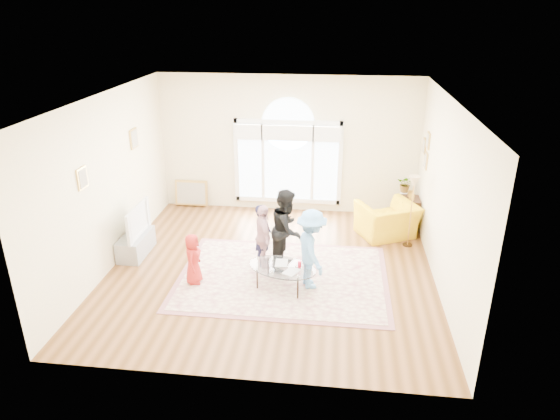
# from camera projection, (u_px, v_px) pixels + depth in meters

# --- Properties ---
(ground) EXTENTS (6.00, 6.00, 0.00)m
(ground) POSITION_uv_depth(u_px,v_px,m) (271.00, 269.00, 9.41)
(ground) COLOR #543314
(ground) RESTS_ON ground
(room_shell) EXTENTS (6.00, 6.00, 6.00)m
(room_shell) POSITION_uv_depth(u_px,v_px,m) (288.00, 148.00, 11.40)
(room_shell) COLOR beige
(room_shell) RESTS_ON ground
(area_rug) EXTENTS (3.60, 2.60, 0.02)m
(area_rug) POSITION_uv_depth(u_px,v_px,m) (283.00, 277.00, 9.13)
(area_rug) COLOR beige
(area_rug) RESTS_ON ground
(rug_border) EXTENTS (3.80, 2.80, 0.01)m
(rug_border) POSITION_uv_depth(u_px,v_px,m) (283.00, 277.00, 9.13)
(rug_border) COLOR #975D61
(rug_border) RESTS_ON ground
(tv_console) EXTENTS (0.45, 1.00, 0.42)m
(tv_console) POSITION_uv_depth(u_px,v_px,m) (136.00, 244.00, 9.91)
(tv_console) COLOR gray
(tv_console) RESTS_ON ground
(television) EXTENTS (0.17, 1.07, 0.62)m
(television) POSITION_uv_depth(u_px,v_px,m) (133.00, 220.00, 9.71)
(television) COLOR black
(television) RESTS_ON tv_console
(coffee_table) EXTENTS (1.39, 1.11, 0.54)m
(coffee_table) POSITION_uv_depth(u_px,v_px,m) (283.00, 268.00, 8.64)
(coffee_table) COLOR silver
(coffee_table) RESTS_ON ground
(armchair) EXTENTS (1.45, 1.39, 0.74)m
(armchair) POSITION_uv_depth(u_px,v_px,m) (387.00, 220.00, 10.62)
(armchair) COLOR gold
(armchair) RESTS_ON ground
(side_cabinet) EXTENTS (0.40, 0.50, 0.70)m
(side_cabinet) POSITION_uv_depth(u_px,v_px,m) (409.00, 213.00, 11.02)
(side_cabinet) COLOR black
(side_cabinet) RESTS_ON ground
(floor_lamp) EXTENTS (0.28, 0.28, 1.51)m
(floor_lamp) POSITION_uv_depth(u_px,v_px,m) (414.00, 187.00, 9.85)
(floor_lamp) COLOR black
(floor_lamp) RESTS_ON ground
(plant_pedestal) EXTENTS (0.20, 0.20, 0.70)m
(plant_pedestal) POSITION_uv_depth(u_px,v_px,m) (403.00, 206.00, 11.38)
(plant_pedestal) COLOR white
(plant_pedestal) RESTS_ON ground
(potted_plant) EXTENTS (0.44, 0.41, 0.39)m
(potted_plant) POSITION_uv_depth(u_px,v_px,m) (406.00, 184.00, 11.17)
(potted_plant) COLOR #33722D
(potted_plant) RESTS_ON plant_pedestal
(leaning_picture) EXTENTS (0.80, 0.14, 0.62)m
(leaning_picture) POSITION_uv_depth(u_px,v_px,m) (192.00, 206.00, 12.33)
(leaning_picture) COLOR tan
(leaning_picture) RESTS_ON ground
(child_red) EXTENTS (0.33, 0.47, 0.93)m
(child_red) POSITION_uv_depth(u_px,v_px,m) (193.00, 259.00, 8.77)
(child_red) COLOR #AB221E
(child_red) RESTS_ON area_rug
(child_navy) EXTENTS (0.33, 0.47, 1.22)m
(child_navy) POSITION_uv_depth(u_px,v_px,m) (263.00, 235.00, 9.33)
(child_navy) COLOR black
(child_navy) RESTS_ON area_rug
(child_black) EXTENTS (0.69, 0.83, 1.55)m
(child_black) POSITION_uv_depth(u_px,v_px,m) (287.00, 229.00, 9.17)
(child_black) COLOR black
(child_black) RESTS_ON area_rug
(child_pink) EXTENTS (0.56, 0.79, 1.25)m
(child_pink) POSITION_uv_depth(u_px,v_px,m) (263.00, 237.00, 9.23)
(child_pink) COLOR #DFA3AC
(child_pink) RESTS_ON area_rug
(child_blue) EXTENTS (0.82, 1.05, 1.43)m
(child_blue) POSITION_uv_depth(u_px,v_px,m) (311.00, 249.00, 8.56)
(child_blue) COLOR #64A4E7
(child_blue) RESTS_ON area_rug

